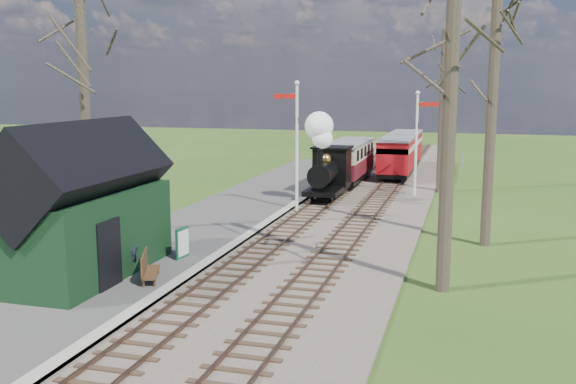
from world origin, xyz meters
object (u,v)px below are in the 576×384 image
station_shed (82,209)px  semaphore_near (295,137)px  locomotive (327,162)px  red_carriage_b (405,149)px  semaphore_far (418,135)px  sign_board (182,243)px  red_carriage_a (396,157)px  coach (349,159)px  person (133,250)px  bench (147,267)px

station_shed → semaphore_near: 12.58m
locomotive → red_carriage_b: locomotive is taller
semaphore_far → sign_board: size_ratio=5.42×
station_shed → red_carriage_b: bearing=76.9°
red_carriage_a → locomotive: bearing=-106.7°
sign_board → red_carriage_a: bearing=77.6°
locomotive → coach: size_ratio=0.62×
red_carriage_b → person: (-5.49, -29.12, -0.56)m
coach → semaphore_near: bearing=-94.6°
red_carriage_a → red_carriage_b: bearing=90.0°
semaphore_near → semaphore_far: bearing=49.4°
station_shed → red_carriage_a: (6.90, 24.11, -0.78)m
semaphore_far → red_carriage_a: bearing=106.2°
person → semaphore_far: bearing=-38.2°
semaphore_near → red_carriage_b: size_ratio=1.23×
locomotive → semaphore_near: bearing=-102.5°
station_shed → coach: station_shed is taller
semaphore_near → sign_board: size_ratio=5.89×
red_carriage_b → sign_board: size_ratio=4.80×
semaphore_far → locomotive: 5.25m
coach → bench: 21.68m
station_shed → red_carriage_a: 25.09m
coach → red_carriage_b: bearing=72.3°
sign_board → person: size_ratio=0.72×
coach → sign_board: (-2.15, -18.94, -0.80)m
station_shed → locomotive: station_shed is taller
red_carriage_a → sign_board: bearing=-102.4°
bench → semaphore_near: bearing=83.8°
locomotive → person: bearing=-100.9°
station_shed → locomotive: (4.29, 15.41, -0.18)m
semaphore_near → coach: semaphore_near is taller
bench → person: 1.04m
station_shed → sign_board: (2.15, 2.53, -1.54)m
coach → bench: size_ratio=4.71×
station_shed → coach: bearing=78.7°
semaphore_near → red_carriage_a: semaphore_near is taller
semaphore_near → semaphore_far: size_ratio=1.09×
sign_board → bench: (0.07, -2.61, -0.13)m
sign_board → bench: 2.62m
semaphore_far → station_shed: bearing=-115.7°
station_shed → bench: size_ratio=4.09×
locomotive → person: 15.24m
coach → person: coach is taller
station_shed → semaphore_near: bearing=73.6°
sign_board → person: person is taller
person → red_carriage_b: bearing=-26.3°
coach → person: size_ratio=4.95×
semaphore_far → person: size_ratio=3.91×
person → bench: bearing=-141.0°
red_carriage_a → semaphore_near: bearing=-105.6°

